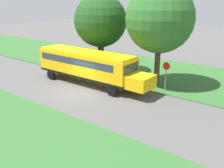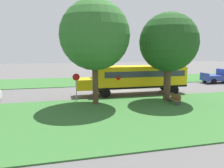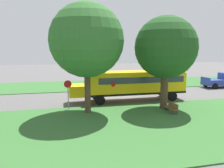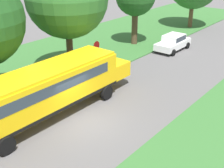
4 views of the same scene
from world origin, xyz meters
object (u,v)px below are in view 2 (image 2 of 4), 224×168
(school_bus, at_px, (137,77))
(oak_tree_roadside_mid, at_px, (94,36))
(park_bench, at_px, (174,99))
(pickup_truck, at_px, (221,76))
(stop_sign, at_px, (76,84))
(oak_tree_beside_bus, at_px, (169,43))

(school_bus, distance_m, oak_tree_roadside_mid, 7.84)
(park_bench, bearing_deg, pickup_truck, -53.07)
(stop_sign, bearing_deg, park_bench, -109.19)
(stop_sign, height_order, park_bench, stop_sign)
(school_bus, relative_size, stop_sign, 4.53)
(oak_tree_beside_bus, relative_size, stop_sign, 3.08)
(school_bus, bearing_deg, oak_tree_beside_bus, -158.19)
(oak_tree_beside_bus, relative_size, oak_tree_roadside_mid, 0.91)
(stop_sign, relative_size, park_bench, 1.70)
(school_bus, xyz_separation_m, pickup_truck, (4.94, -15.37, -0.85))
(oak_tree_beside_bus, height_order, park_bench, oak_tree_beside_bus)
(oak_tree_beside_bus, relative_size, park_bench, 5.25)
(oak_tree_roadside_mid, xyz_separation_m, stop_sign, (1.33, 1.57, -4.45))
(pickup_truck, bearing_deg, school_bus, 107.82)
(pickup_truck, distance_m, park_bench, 17.18)
(pickup_truck, bearing_deg, oak_tree_roadside_mid, 112.51)
(school_bus, distance_m, oak_tree_beside_bus, 5.66)
(oak_tree_beside_bus, bearing_deg, oak_tree_roadside_mid, 87.19)
(pickup_truck, relative_size, stop_sign, 1.97)
(school_bus, distance_m, park_bench, 5.80)
(school_bus, distance_m, stop_sign, 7.40)
(park_bench, bearing_deg, oak_tree_beside_bus, 1.50)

